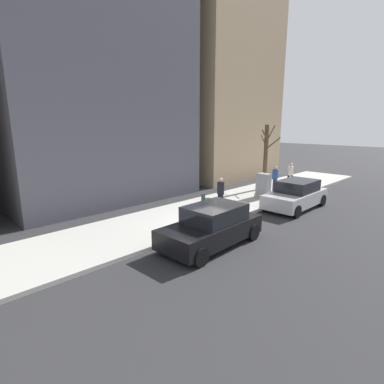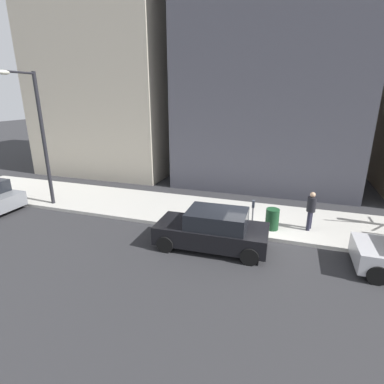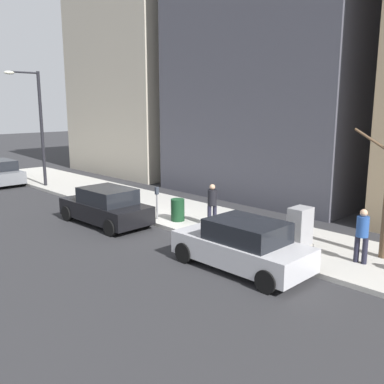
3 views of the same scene
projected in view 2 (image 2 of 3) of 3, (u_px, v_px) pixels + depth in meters
The scene contains 8 objects.
ground_plane at pixel (251, 239), 12.26m from camera, with size 120.00×120.00×0.00m, color #2B2B2D.
sidewalk at pixel (257, 219), 14.04m from camera, with size 4.00×36.00×0.15m, color #B2AFA8.
parked_car_black at pixel (213, 230), 11.34m from camera, with size 2.03×4.25×1.52m.
parking_meter at pixel (253, 212), 12.37m from camera, with size 0.14×0.10×1.35m.
streetlamp at pixel (38, 130), 14.41m from camera, with size 1.97×0.32×6.50m.
trash_bin at pixel (272, 219), 12.67m from camera, with size 0.56×0.56×0.90m, color #14381E.
pedestrian_far_corner at pixel (311, 209), 12.47m from camera, with size 0.39×0.36×1.66m.
office_tower_right at pixel (119, 73), 22.90m from camera, with size 9.66×9.66×14.45m, color #BCB29E.
Camera 2 is at (-11.26, -1.18, 5.62)m, focal length 28.00 mm.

